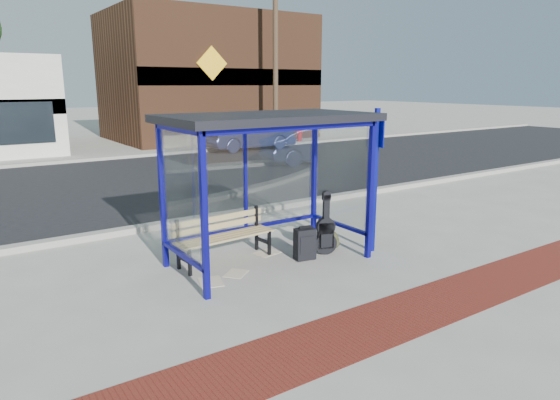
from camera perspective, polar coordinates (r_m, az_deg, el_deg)
ground at (r=8.32m, az=-1.22°, el=-7.05°), size 120.00×120.00×0.00m
brick_paver_strip at (r=6.46m, az=11.74°, el=-13.47°), size 60.00×1.00×0.01m
curb_near at (r=10.74m, az=-9.64°, el=-2.22°), size 60.00×0.25×0.12m
street_asphalt at (r=15.44m, az=-17.54°, el=1.81°), size 60.00×10.00×0.00m
curb_far at (r=20.31m, az=-21.74°, el=4.24°), size 60.00×0.25×0.12m
far_sidewalk at (r=22.17m, az=-22.81°, el=4.67°), size 60.00×4.00×0.01m
bus_shelter at (r=7.91m, az=-1.57°, el=7.33°), size 3.30×1.80×2.42m
storefront_brown at (r=27.89m, az=-8.25°, el=13.67°), size 10.00×7.08×6.40m
tree_right at (r=33.20m, az=-3.84°, el=17.56°), size 3.60×3.60×7.03m
utility_pole_east at (r=23.98m, az=-0.52°, el=16.08°), size 1.60×0.24×8.00m
bench at (r=8.26m, az=-6.50°, el=-3.93°), size 1.74×0.54×0.81m
guitar_bag at (r=8.60m, az=5.24°, el=-3.72°), size 0.40×0.24×1.05m
suitcase at (r=8.34m, az=2.86°, el=-5.05°), size 0.37×0.28×0.58m
backpack at (r=8.95m, az=6.03°, el=-4.59°), size 0.28×0.26×0.33m
sign_post at (r=8.65m, az=10.85°, el=3.08°), size 0.14×0.30×2.48m
newspaper_a at (r=7.84m, az=-5.05°, el=-8.37°), size 0.48×0.47×0.01m
newspaper_b at (r=7.56m, az=-7.92°, el=-9.27°), size 0.44×0.50×0.01m
newspaper_c at (r=8.73m, az=-1.50°, el=-6.04°), size 0.47×0.40×0.01m
parked_car at (r=22.39m, az=-3.43°, el=7.45°), size 4.03×1.41×1.33m
fire_hydrant at (r=25.70m, az=2.25°, el=7.71°), size 0.37×0.25×0.82m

